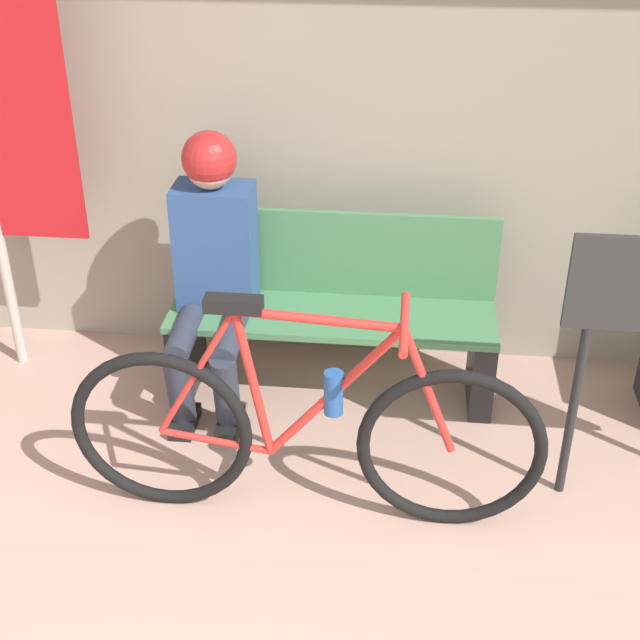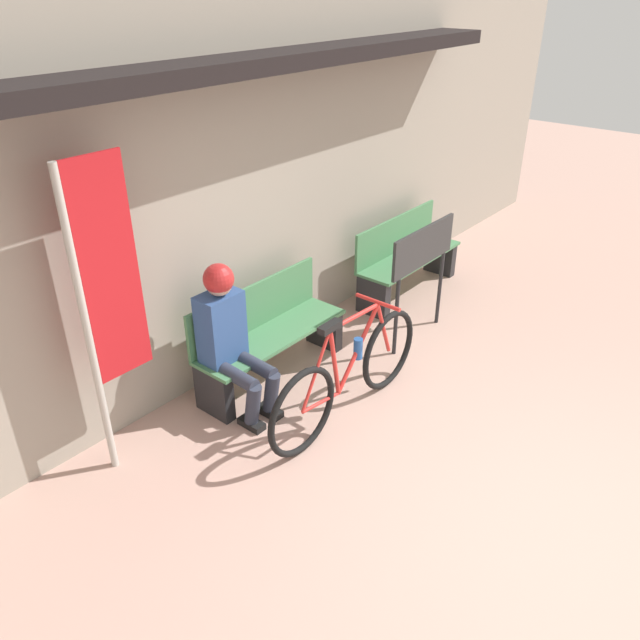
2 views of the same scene
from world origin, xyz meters
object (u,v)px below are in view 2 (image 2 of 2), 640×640
Objects in this scene: park_bench_far at (406,259)px; bicycle at (349,375)px; park_bench_near at (268,337)px; person_seated at (229,331)px; signboard at (423,256)px; banner_pole at (103,292)px.

bicycle is at bearing -157.86° from park_bench_far.
person_seated reaches higher than park_bench_near.
signboard is at bearing -25.36° from park_bench_near.
person_seated is 1.95m from signboard.
bicycle is 0.97m from person_seated.
bicycle is 0.82× the size of banner_pole.
person_seated is 1.10× the size of signboard.
park_bench_near is at bearing 88.32° from bicycle.
person_seated is (-0.51, -0.10, 0.32)m from park_bench_near.
park_bench_near is at bearing -2.12° from banner_pole.
person_seated is at bearing -177.85° from park_bench_far.
park_bench_near and park_bench_far have the same top height.
signboard is (2.73, -0.69, -0.47)m from banner_pole.
bicycle is at bearing -91.68° from park_bench_near.
signboard is at bearing 9.61° from bicycle.
signboard is (1.86, -0.54, 0.15)m from person_seated.
park_bench_far is 1.28× the size of signboard.
signboard is at bearing -14.21° from banner_pole.
person_seated is at bearing -9.85° from banner_pole.
banner_pole is (-1.35, 0.92, 0.94)m from bicycle.
banner_pole is at bearing 145.69° from bicycle.
banner_pole reaches higher than park_bench_far.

